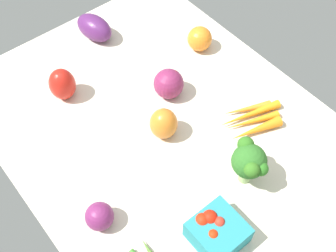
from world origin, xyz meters
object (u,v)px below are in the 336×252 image
(berry_basket, at_px, (217,231))
(heirloom_tomato_orange, at_px, (200,39))
(broccoli_head, at_px, (249,162))
(red_onion_near_basket, at_px, (99,216))
(bell_pepper_red, at_px, (62,84))
(bell_pepper_orange, at_px, (163,123))
(carrot_bunch, at_px, (252,120))
(eggplant, at_px, (94,28))
(red_onion_center, at_px, (169,84))

(berry_basket, xyz_separation_m, heirloom_tomato_orange, (-0.46, 0.36, 0.00))
(broccoli_head, height_order, red_onion_near_basket, broccoli_head)
(bell_pepper_red, xyz_separation_m, bell_pepper_orange, (0.27, 0.13, -0.00))
(carrot_bunch, bearing_deg, bell_pepper_orange, -120.90)
(berry_basket, bearing_deg, eggplant, 167.72)
(bell_pepper_red, bearing_deg, broccoli_head, 21.55)
(heirloom_tomato_orange, bearing_deg, red_onion_center, -66.31)
(heirloom_tomato_orange, bearing_deg, red_onion_near_basket, -62.94)
(carrot_bunch, bearing_deg, heirloom_tomato_orange, 164.79)
(broccoli_head, height_order, bell_pepper_orange, broccoli_head)
(berry_basket, height_order, bell_pepper_red, bell_pepper_red)
(eggplant, bearing_deg, red_onion_near_basket, -44.69)
(eggplant, distance_m, carrot_bunch, 0.54)
(heirloom_tomato_orange, distance_m, bell_pepper_orange, 0.33)
(heirloom_tomato_orange, relative_size, red_onion_center, 0.89)
(carrot_bunch, distance_m, bell_pepper_orange, 0.23)
(bell_pepper_red, relative_size, red_onion_near_basket, 1.48)
(broccoli_head, bearing_deg, heirloom_tomato_orange, 152.13)
(berry_basket, bearing_deg, red_onion_center, 154.68)
(red_onion_center, bearing_deg, eggplant, -174.79)
(broccoli_head, relative_size, carrot_bunch, 0.65)
(red_onion_near_basket, relative_size, red_onion_center, 0.78)
(red_onion_center, bearing_deg, berry_basket, -25.32)
(bell_pepper_orange, bearing_deg, broccoli_head, 16.31)
(carrot_bunch, height_order, red_onion_near_basket, red_onion_near_basket)
(berry_basket, bearing_deg, heirloom_tomato_orange, 141.76)
(broccoli_head, relative_size, bell_pepper_red, 1.27)
(bell_pepper_red, bearing_deg, red_onion_center, 52.11)
(heirloom_tomato_orange, xyz_separation_m, carrot_bunch, (0.29, -0.08, -0.02))
(berry_basket, distance_m, red_onion_near_basket, 0.25)
(red_onion_center, bearing_deg, carrot_bunch, 25.99)
(red_onion_center, bearing_deg, bell_pepper_red, -127.89)
(heirloom_tomato_orange, relative_size, bell_pepper_red, 0.77)
(berry_basket, height_order, red_onion_near_basket, berry_basket)
(eggplant, xyz_separation_m, red_onion_center, (0.31, 0.03, 0.00))
(heirloom_tomato_orange, bearing_deg, eggplant, -137.91)
(broccoli_head, distance_m, bell_pepper_red, 0.53)
(carrot_bunch, height_order, red_onion_center, red_onion_center)
(berry_basket, distance_m, bell_pepper_orange, 0.30)
(eggplant, height_order, bell_pepper_red, bell_pepper_red)
(eggplant, xyz_separation_m, red_onion_near_basket, (0.51, -0.32, -0.00))
(red_onion_near_basket, bearing_deg, berry_basket, 43.10)
(eggplant, relative_size, red_onion_near_basket, 1.93)
(heirloom_tomato_orange, height_order, bell_pepper_red, bell_pepper_red)
(eggplant, relative_size, bell_pepper_red, 1.30)
(heirloom_tomato_orange, height_order, bell_pepper_orange, bell_pepper_orange)
(red_onion_near_basket, distance_m, red_onion_center, 0.40)
(berry_basket, relative_size, eggplant, 0.86)
(bell_pepper_orange, bearing_deg, red_onion_center, 135.07)
(red_onion_near_basket, height_order, red_onion_center, red_onion_center)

